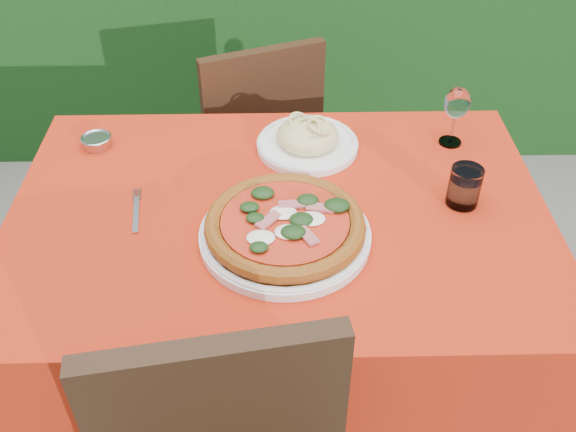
{
  "coord_description": "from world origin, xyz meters",
  "views": [
    {
      "loc": [
        -0.0,
        -1.16,
        1.7
      ],
      "look_at": [
        0.02,
        -0.05,
        0.77
      ],
      "focal_mm": 40.0,
      "sensor_mm": 36.0,
      "label": 1
    }
  ],
  "objects_px": {
    "pasta_plate": "(308,139)",
    "fork": "(136,215)",
    "chair_far": "(255,140)",
    "water_glass": "(464,188)",
    "wine_glass": "(457,105)",
    "steel_ramekin": "(97,142)",
    "pizza_plate": "(285,228)"
  },
  "relations": [
    {
      "from": "wine_glass",
      "to": "water_glass",
      "type": "bearing_deg",
      "value": -96.36
    },
    {
      "from": "pasta_plate",
      "to": "water_glass",
      "type": "xyz_separation_m",
      "value": [
        0.35,
        -0.24,
        0.02
      ]
    },
    {
      "from": "wine_glass",
      "to": "steel_ramekin",
      "type": "distance_m",
      "value": 0.94
    },
    {
      "from": "water_glass",
      "to": "wine_glass",
      "type": "distance_m",
      "value": 0.27
    },
    {
      "from": "water_glass",
      "to": "fork",
      "type": "xyz_separation_m",
      "value": [
        -0.76,
        -0.03,
        -0.04
      ]
    },
    {
      "from": "pizza_plate",
      "to": "steel_ramekin",
      "type": "height_order",
      "value": "pizza_plate"
    },
    {
      "from": "pizza_plate",
      "to": "chair_far",
      "type": "bearing_deg",
      "value": 96.39
    },
    {
      "from": "water_glass",
      "to": "steel_ramekin",
      "type": "relative_size",
      "value": 1.33
    },
    {
      "from": "pasta_plate",
      "to": "steel_ramekin",
      "type": "xyz_separation_m",
      "value": [
        -0.55,
        0.02,
        -0.01
      ]
    },
    {
      "from": "pasta_plate",
      "to": "fork",
      "type": "xyz_separation_m",
      "value": [
        -0.41,
        -0.27,
        -0.02
      ]
    },
    {
      "from": "pasta_plate",
      "to": "chair_far",
      "type": "bearing_deg",
      "value": 109.73
    },
    {
      "from": "pizza_plate",
      "to": "pasta_plate",
      "type": "xyz_separation_m",
      "value": [
        0.07,
        0.36,
        -0.01
      ]
    },
    {
      "from": "fork",
      "to": "wine_glass",
      "type": "bearing_deg",
      "value": 12.51
    },
    {
      "from": "chair_far",
      "to": "pasta_plate",
      "type": "relative_size",
      "value": 3.26
    },
    {
      "from": "chair_far",
      "to": "water_glass",
      "type": "distance_m",
      "value": 0.89
    },
    {
      "from": "pizza_plate",
      "to": "water_glass",
      "type": "distance_m",
      "value": 0.43
    },
    {
      "from": "pizza_plate",
      "to": "steel_ramekin",
      "type": "relative_size",
      "value": 5.99
    },
    {
      "from": "fork",
      "to": "chair_far",
      "type": "bearing_deg",
      "value": 62.52
    },
    {
      "from": "chair_far",
      "to": "wine_glass",
      "type": "xyz_separation_m",
      "value": [
        0.53,
        -0.41,
        0.37
      ]
    },
    {
      "from": "chair_far",
      "to": "water_glass",
      "type": "relative_size",
      "value": 8.84
    },
    {
      "from": "chair_far",
      "to": "wine_glass",
      "type": "distance_m",
      "value": 0.77
    },
    {
      "from": "chair_far",
      "to": "steel_ramekin",
      "type": "bearing_deg",
      "value": 24.54
    },
    {
      "from": "water_glass",
      "to": "chair_far",
      "type": "bearing_deg",
      "value": 127.23
    },
    {
      "from": "pasta_plate",
      "to": "fork",
      "type": "distance_m",
      "value": 0.49
    },
    {
      "from": "pasta_plate",
      "to": "water_glass",
      "type": "bearing_deg",
      "value": -34.13
    },
    {
      "from": "pizza_plate",
      "to": "wine_glass",
      "type": "height_order",
      "value": "wine_glass"
    },
    {
      "from": "chair_far",
      "to": "fork",
      "type": "xyz_separation_m",
      "value": [
        -0.25,
        -0.69,
        0.25
      ]
    },
    {
      "from": "water_glass",
      "to": "pizza_plate",
      "type": "bearing_deg",
      "value": -164.33
    },
    {
      "from": "chair_far",
      "to": "pasta_plate",
      "type": "height_order",
      "value": "chair_far"
    },
    {
      "from": "fork",
      "to": "steel_ramekin",
      "type": "xyz_separation_m",
      "value": [
        -0.15,
        0.29,
        0.01
      ]
    },
    {
      "from": "pasta_plate",
      "to": "fork",
      "type": "bearing_deg",
      "value": -146.64
    },
    {
      "from": "wine_glass",
      "to": "chair_far",
      "type": "bearing_deg",
      "value": 142.51
    }
  ]
}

